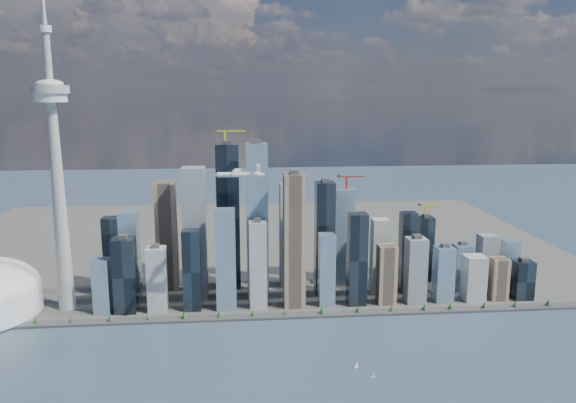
{
  "coord_description": "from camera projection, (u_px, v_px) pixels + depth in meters",
  "views": [
    {
      "loc": [
        -17.02,
        -584.54,
        353.97
      ],
      "look_at": [
        57.76,
        260.0,
        185.16
      ],
      "focal_mm": 35.0,
      "sensor_mm": 36.0,
      "label": 1
    }
  ],
  "objects": [
    {
      "name": "seawall",
      "position": [
        252.0,
        317.0,
        885.49
      ],
      "size": [
        1100.0,
        22.0,
        4.0
      ],
      "primitive_type": "cube",
      "color": "#383838",
      "rests_on": "ground"
    },
    {
      "name": "land",
      "position": [
        247.0,
        242.0,
        1325.2
      ],
      "size": [
        1400.0,
        900.0,
        3.0
      ],
      "primitive_type": "cube",
      "color": "#4C4C47",
      "rests_on": "ground"
    },
    {
      "name": "shoreline_trees",
      "position": [
        252.0,
        313.0,
        884.16
      ],
      "size": [
        960.53,
        7.2,
        8.8
      ],
      "color": "#3F2D1E",
      "rests_on": "seawall"
    },
    {
      "name": "skyscraper_cluster",
      "position": [
        285.0,
        248.0,
        958.44
      ],
      "size": [
        736.0,
        142.0,
        285.31
      ],
      "color": "black",
      "rests_on": "land"
    },
    {
      "name": "needle_tower",
      "position": [
        56.0,
        167.0,
        872.49
      ],
      "size": [
        56.0,
        56.0,
        550.5
      ],
      "color": "#9E9F9A",
      "rests_on": "land"
    },
    {
      "name": "airplane",
      "position": [
        239.0,
        174.0,
        765.79
      ],
      "size": [
        70.19,
        62.04,
        17.12
      ],
      "rotation": [
        0.0,
        0.0,
        -0.05
      ],
      "color": "white",
      "rests_on": "ground"
    },
    {
      "name": "sailboat_west",
      "position": [
        356.0,
        365.0,
        728.22
      ],
      "size": [
        6.37,
        3.52,
        8.95
      ],
      "rotation": [
        0.0,
        0.0,
        0.35
      ],
      "color": "white",
      "rests_on": "ground"
    },
    {
      "name": "sailboat_east",
      "position": [
        373.0,
        375.0,
        702.88
      ],
      "size": [
        7.17,
        2.92,
        9.9
      ],
      "rotation": [
        0.0,
        0.0,
        -0.17
      ],
      "color": "white",
      "rests_on": "ground"
    }
  ]
}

